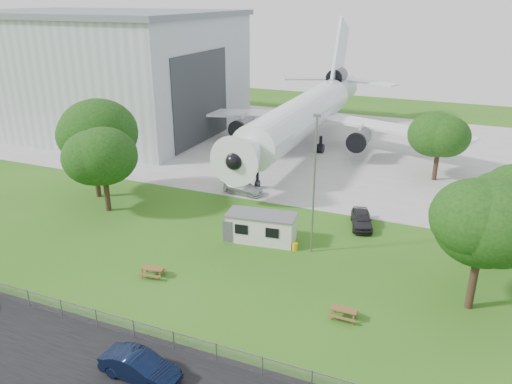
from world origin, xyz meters
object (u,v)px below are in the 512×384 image
at_px(airliner, 305,113).
at_px(picnic_west, 153,276).
at_px(hangar, 97,69).
at_px(site_cabin, 262,227).
at_px(car_centre_sedan, 140,367).
at_px(picnic_east, 343,318).

distance_m(airliner, picnic_west, 38.85).
height_order(hangar, site_cabin, hangar).
bearing_deg(hangar, picnic_west, -47.16).
bearing_deg(site_cabin, car_centre_sedan, -89.54).
bearing_deg(airliner, hangar, 179.78).
distance_m(hangar, car_centre_sedan, 64.42).
xyz_separation_m(airliner, picnic_west, (-0.15, -38.49, -5.27)).
bearing_deg(site_cabin, hangar, 144.51).
bearing_deg(hangar, car_centre_sedan, -49.40).
xyz_separation_m(hangar, picnic_east, (51.06, -38.23, -9.41)).
bearing_deg(airliner, site_cabin, -79.54).
relative_size(airliner, site_cabin, 6.92).
relative_size(hangar, picnic_west, 23.89).
xyz_separation_m(picnic_west, car_centre_sedan, (5.73, -9.85, 0.81)).
bearing_deg(hangar, site_cabin, -35.49).
height_order(hangar, airliner, hangar).
distance_m(hangar, airliner, 36.21).
relative_size(hangar, site_cabin, 6.23).
bearing_deg(car_centre_sedan, picnic_east, -39.83).
bearing_deg(car_centre_sedan, hangar, 43.63).
relative_size(airliner, car_centre_sedan, 9.76).
relative_size(site_cabin, picnic_east, 3.83).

